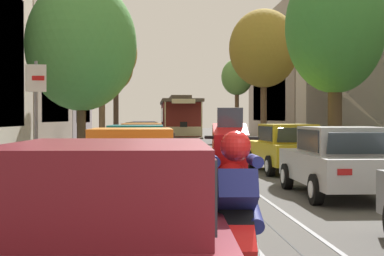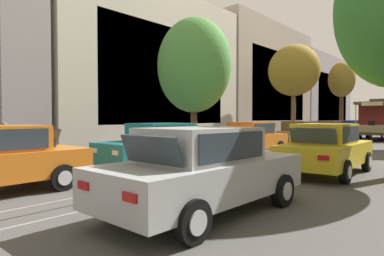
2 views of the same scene
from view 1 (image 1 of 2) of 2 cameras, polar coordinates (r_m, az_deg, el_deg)
The scene contains 21 objects.
ground_plane at distance 25.58m, azimuth 0.34°, elevation -3.01°, with size 160.00×160.00×0.00m, color #4C4947.
trolley_track_rails at distance 29.22m, azimuth -0.21°, elevation -2.51°, with size 1.14×64.57×0.01m.
building_facade_right at distance 34.67m, azimuth 16.30°, elevation 4.83°, with size 4.70×56.27×10.57m.
parked_car_maroon_near_left at distance 4.39m, azimuth -8.47°, elevation -11.77°, with size 2.12×4.41×1.58m.
parked_car_orange_second_left at distance 10.75m, azimuth -5.99°, elevation -4.21°, with size 2.01×4.36×1.58m.
parked_car_teal_mid_left at distance 16.05m, azimuth -5.51°, elevation -2.50°, with size 2.05×4.38×1.58m.
parked_car_orange_fourth_left at distance 21.99m, azimuth -4.93°, elevation -1.57°, with size 2.07×4.39×1.58m.
parked_car_brown_fifth_left at distance 27.84m, azimuth -4.95°, elevation -1.04°, with size 2.05×4.38×1.58m.
parked_car_brown_sixth_left at distance 33.16m, azimuth -4.79°, elevation -0.72°, with size 2.14×4.42×1.58m.
parked_car_blue_far_left at distance 39.38m, azimuth -4.76°, elevation -0.46°, with size 2.07×4.39×1.58m.
parked_car_silver_second_right at distance 13.52m, azimuth 14.28°, elevation -3.18°, with size 2.04×4.38×1.58m.
parked_car_yellow_mid_right at distance 19.19m, azimuth 9.30°, elevation -1.95°, with size 2.14×4.42×1.58m.
street_tree_kerb_left_second at distance 20.48m, azimuth -10.89°, elevation 8.02°, with size 3.83×3.18×6.58m.
street_tree_kerb_left_mid at distance 32.33m, azimuth -8.89°, elevation 7.30°, with size 3.89×3.35×7.31m.
street_tree_kerb_left_fourth at distance 43.18m, azimuth -7.52°, elevation 5.94°, with size 2.58×2.26×7.39m.
street_tree_kerb_right_second at distance 20.32m, azimuth 13.94°, elevation 9.61°, with size 3.34×3.55×7.14m.
street_tree_kerb_right_mid at distance 32.91m, azimuth 7.09°, elevation 7.78°, with size 3.89×4.03×7.91m.
street_tree_kerb_right_fourth at distance 44.35m, azimuth 4.46°, elevation 4.93°, with size 2.39×1.96×6.33m.
cable_car_trolley at distance 39.89m, azimuth -1.23°, elevation 0.80°, with size 2.58×9.14×3.28m.
motorcycle_with_rider at distance 5.13m, azimuth 4.11°, elevation -7.88°, with size 0.52×1.83×1.87m.
street_sign_post at distance 10.48m, azimuth -15.13°, elevation 0.66°, with size 0.36×0.09×2.77m.
Camera 1 is at (-1.94, -2.81, 1.77)m, focal length 54.05 mm.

